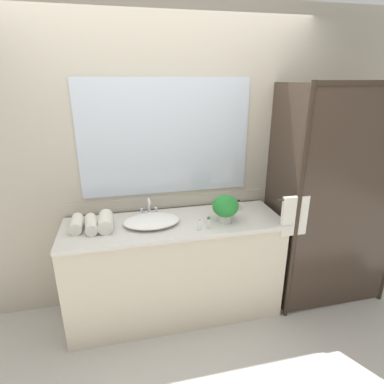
{
  "coord_description": "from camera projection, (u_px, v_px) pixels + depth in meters",
  "views": [
    {
      "loc": [
        -0.39,
        -2.31,
        2.01
      ],
      "look_at": [
        0.15,
        0.0,
        1.15
      ],
      "focal_mm": 29.4,
      "sensor_mm": 36.0,
      "label": 1
    }
  ],
  "objects": [
    {
      "name": "amenity_bottle_lotion",
      "position": [
        209.0,
        223.0,
        2.45
      ],
      "size": [
        0.03,
        0.03,
        0.1
      ],
      "color": "silver",
      "rests_on": "vanity_cabinet"
    },
    {
      "name": "rolled_towel_near_edge",
      "position": [
        77.0,
        224.0,
        2.43
      ],
      "size": [
        0.1,
        0.23,
        0.09
      ],
      "primitive_type": "cylinder",
      "rotation": [
        1.57,
        0.0,
        0.02
      ],
      "color": "silver",
      "rests_on": "vanity_cabinet"
    },
    {
      "name": "rolled_towel_far_edge",
      "position": [
        106.0,
        222.0,
        2.45
      ],
      "size": [
        0.12,
        0.25,
        0.11
      ],
      "primitive_type": "cylinder",
      "rotation": [
        1.57,
        0.0,
        0.0
      ],
      "color": "silver",
      "rests_on": "vanity_cabinet"
    },
    {
      "name": "amenity_bottle_conditioner",
      "position": [
        199.0,
        225.0,
        2.42
      ],
      "size": [
        0.03,
        0.03,
        0.1
      ],
      "color": "white",
      "rests_on": "vanity_cabinet"
    },
    {
      "name": "amenity_bottle_shampoo",
      "position": [
        239.0,
        205.0,
        2.81
      ],
      "size": [
        0.03,
        0.03,
        0.09
      ],
      "color": "silver",
      "rests_on": "vanity_cabinet"
    },
    {
      "name": "sink_basin",
      "position": [
        152.0,
        221.0,
        2.52
      ],
      "size": [
        0.45,
        0.32,
        0.06
      ],
      "primitive_type": "ellipsoid",
      "color": "white",
      "rests_on": "vanity_cabinet"
    },
    {
      "name": "rolled_towel_middle",
      "position": [
        91.0,
        224.0,
        2.43
      ],
      "size": [
        0.11,
        0.26,
        0.09
      ],
      "primitive_type": "cylinder",
      "rotation": [
        1.57,
        0.0,
        0.1
      ],
      "color": "silver",
      "rests_on": "vanity_cabinet"
    },
    {
      "name": "shower_enclosure",
      "position": [
        328.0,
        203.0,
        2.63
      ],
      "size": [
        1.2,
        0.59,
        2.0
      ],
      "color": "#2D2319",
      "rests_on": "ground_plane"
    },
    {
      "name": "wall_back_with_mirror",
      "position": [
        166.0,
        164.0,
        2.75
      ],
      "size": [
        4.4,
        0.06,
        2.6
      ],
      "color": "#B2A893",
      "rests_on": "ground_plane"
    },
    {
      "name": "potted_plant",
      "position": [
        225.0,
        207.0,
        2.54
      ],
      "size": [
        0.21,
        0.21,
        0.23
      ],
      "color": "beige",
      "rests_on": "vanity_cabinet"
    },
    {
      "name": "faucet",
      "position": [
        149.0,
        209.0,
        2.7
      ],
      "size": [
        0.17,
        0.14,
        0.15
      ],
      "color": "silver",
      "rests_on": "vanity_cabinet"
    },
    {
      "name": "ground_plane",
      "position": [
        176.0,
        311.0,
        2.88
      ],
      "size": [
        8.0,
        8.0,
        0.0
      ],
      "primitive_type": "plane",
      "color": "#B7B2A8"
    },
    {
      "name": "vanity_cabinet",
      "position": [
        175.0,
        268.0,
        2.74
      ],
      "size": [
        1.8,
        0.58,
        0.9
      ],
      "color": "beige",
      "rests_on": "ground_plane"
    }
  ]
}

